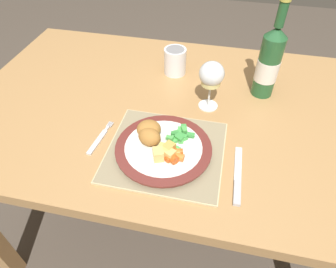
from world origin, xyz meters
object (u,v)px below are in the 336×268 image
dining_table (168,126)px  fork (99,140)px  dinner_plate (164,149)px  drinking_cup (175,61)px  table_knife (238,179)px  wine_glass (212,76)px  bottle (269,62)px

dining_table → fork: size_ratio=9.46×
dinner_plate → fork: size_ratio=1.87×
drinking_cup → dinner_plate: bearing=-82.9°
table_knife → wine_glass: size_ratio=1.19×
table_knife → bottle: (0.06, 0.39, 0.11)m
dinner_plate → bottle: size_ratio=0.83×
table_knife → wine_glass: (-0.11, 0.28, 0.11)m
fork → wine_glass: wine_glass is taller
dining_table → bottle: size_ratio=4.18×
dining_table → drinking_cup: bearing=94.9°
table_knife → bottle: 0.41m
dinner_plate → table_knife: bearing=-13.7°
table_knife → drinking_cup: size_ratio=2.03×
table_knife → fork: bearing=171.7°
dinner_plate → wine_glass: wine_glass is taller
drinking_cup → table_knife: bearing=-60.8°
dining_table → wine_glass: (0.13, 0.02, 0.21)m
drinking_cup → dining_table: bearing=-85.1°
dining_table → bottle: (0.29, 0.13, 0.21)m
dining_table → wine_glass: size_ratio=8.29×
dining_table → dinner_plate: size_ratio=5.06×
wine_glass → drinking_cup: 0.23m
dining_table → dinner_plate: 0.24m
dining_table → fork: fork is taller
table_knife → bottle: size_ratio=0.60×
dinner_plate → wine_glass: 0.26m
dining_table → drinking_cup: size_ratio=14.06×
fork → drinking_cup: (0.14, 0.39, 0.05)m
bottle → drinking_cup: (-0.31, 0.06, -0.07)m
wine_glass → bottle: (0.17, 0.11, 0.00)m
dinner_plate → bottle: bearing=52.5°
dining_table → table_knife: table_knife is taller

